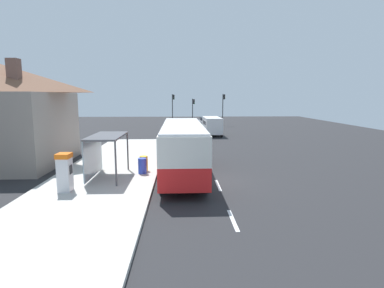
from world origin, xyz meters
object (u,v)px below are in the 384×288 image
at_px(white_van, 212,125).
at_px(traffic_light_near_side, 223,105).
at_px(recycling_bin_blue, 142,166).
at_px(ticket_machine, 65,172).
at_px(recycling_bin_yellow, 144,163).
at_px(traffic_light_far_side, 173,105).
at_px(sedan_near, 205,121).
at_px(traffic_light_median, 193,107).
at_px(bus_shelter, 102,145).
at_px(bus, 182,146).

relative_size(white_van, traffic_light_near_side, 0.98).
distance_m(recycling_bin_blue, traffic_light_near_side, 35.86).
height_order(ticket_machine, recycling_bin_yellow, ticket_machine).
bearing_deg(traffic_light_far_side, ticket_machine, -96.62).
distance_m(recycling_bin_yellow, traffic_light_near_side, 35.19).
bearing_deg(sedan_near, traffic_light_median, 123.47).
bearing_deg(sedan_near, traffic_light_near_side, 21.72).
height_order(white_van, bus_shelter, bus_shelter).
bearing_deg(bus, traffic_light_median, 86.60).
relative_size(sedan_near, recycling_bin_blue, 4.73).
xyz_separation_m(ticket_machine, bus_shelter, (1.19, 2.76, 0.93)).
height_order(ticket_machine, traffic_light_far_side, traffic_light_far_side).
bearing_deg(bus_shelter, recycling_bin_yellow, 34.93).
height_order(traffic_light_near_side, traffic_light_median, traffic_light_near_side).
bearing_deg(ticket_machine, white_van, 67.90).
bearing_deg(bus_shelter, recycling_bin_blue, 20.91).
bearing_deg(recycling_bin_yellow, traffic_light_far_side, 88.18).
xyz_separation_m(recycling_bin_blue, recycling_bin_yellow, (0.00, 0.70, 0.00)).
distance_m(bus, traffic_light_far_side, 34.92).
distance_m(white_van, recycling_bin_yellow, 20.86).
distance_m(recycling_bin_yellow, traffic_light_far_side, 34.64).
bearing_deg(traffic_light_near_side, sedan_near, -158.28).
relative_size(white_van, recycling_bin_yellow, 5.53).
xyz_separation_m(bus, ticket_machine, (-5.89, -3.96, -0.67)).
height_order(ticket_machine, recycling_bin_blue, ticket_machine).
relative_size(white_van, recycling_bin_blue, 5.53).
bearing_deg(bus, traffic_light_near_side, 78.05).
distance_m(sedan_near, traffic_light_far_side, 6.40).
bearing_deg(traffic_light_median, traffic_light_near_side, -17.45).
xyz_separation_m(ticket_machine, traffic_light_median, (8.01, 39.62, 1.87)).
bearing_deg(ticket_machine, bus, 33.89).
height_order(white_van, recycling_bin_blue, white_van).
height_order(recycling_bin_blue, recycling_bin_yellow, same).
bearing_deg(traffic_light_median, bus, -93.40).
bearing_deg(traffic_light_near_side, traffic_light_median, 162.55).
distance_m(traffic_light_far_side, bus_shelter, 36.23).
bearing_deg(bus_shelter, traffic_light_near_side, 71.34).
distance_m(recycling_bin_blue, bus_shelter, 2.77).
height_order(bus, ticket_machine, bus).
height_order(white_van, ticket_machine, white_van).
bearing_deg(ticket_machine, recycling_bin_yellow, 51.66).
height_order(bus, traffic_light_far_side, traffic_light_far_side).
bearing_deg(sedan_near, white_van, -90.47).
height_order(bus, sedan_near, bus).
bearing_deg(traffic_light_near_side, bus_shelter, -108.66).
distance_m(bus, white_van, 20.58).
relative_size(recycling_bin_blue, traffic_light_median, 0.21).
distance_m(bus, traffic_light_median, 35.74).
distance_m(bus, bus_shelter, 4.86).
xyz_separation_m(bus, traffic_light_far_side, (-1.39, 34.86, 1.68)).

